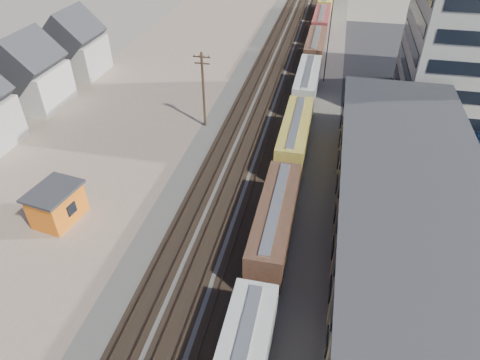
# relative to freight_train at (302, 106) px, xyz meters

# --- Properties ---
(ballast_bed) EXTENTS (18.00, 200.00, 0.06)m
(ballast_bed) POSITION_rel_freight_train_xyz_m (-3.80, 5.12, -2.76)
(ballast_bed) COLOR #4C4742
(ballast_bed) RESTS_ON ground
(dirt_yard) EXTENTS (24.00, 180.00, 0.03)m
(dirt_yard) POSITION_rel_freight_train_xyz_m (-23.80, -4.88, -2.78)
(dirt_yard) COLOR #806958
(dirt_yard) RESTS_ON ground
(asphalt_lot) EXTENTS (26.00, 120.00, 0.04)m
(asphalt_lot) POSITION_rel_freight_train_xyz_m (18.20, -9.88, -2.77)
(asphalt_lot) COLOR #232326
(asphalt_lot) RESTS_ON ground
(rail_tracks) EXTENTS (11.40, 200.00, 0.24)m
(rail_tracks) POSITION_rel_freight_train_xyz_m (-4.35, 5.12, -2.68)
(rail_tracks) COLOR black
(rail_tracks) RESTS_ON ground
(freight_train) EXTENTS (3.00, 119.74, 4.46)m
(freight_train) POSITION_rel_freight_train_xyz_m (0.00, 0.00, 0.00)
(freight_train) COLOR black
(freight_train) RESTS_ON ground
(warehouse) EXTENTS (12.40, 40.40, 7.25)m
(warehouse) POSITION_rel_freight_train_xyz_m (11.18, -19.88, 0.86)
(warehouse) COLOR tan
(warehouse) RESTS_ON ground
(utility_pole_north) EXTENTS (2.20, 0.32, 10.00)m
(utility_pole_north) POSITION_rel_freight_train_xyz_m (-12.30, -2.88, 2.50)
(utility_pole_north) COLOR #382619
(utility_pole_north) RESTS_ON ground
(radio_mast) EXTENTS (1.20, 0.16, 18.00)m
(radio_mast) POSITION_rel_freight_train_xyz_m (2.20, 15.12, 6.33)
(radio_mast) COLOR black
(radio_mast) RESTS_ON ground
(maintenance_shed) EXTENTS (4.51, 5.45, 3.62)m
(maintenance_shed) POSITION_rel_freight_train_xyz_m (-20.87, -23.93, -0.94)
(maintenance_shed) COLOR orange
(maintenance_shed) RESTS_ON ground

